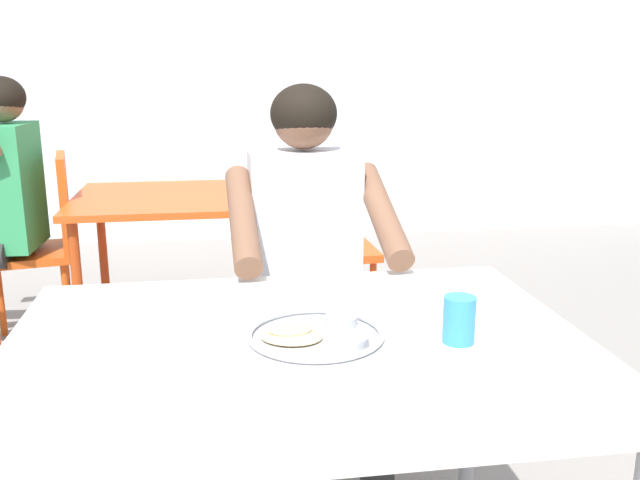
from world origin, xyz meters
The scene contains 9 objects.
back_wall centered at (0.00, 3.99, 1.70)m, with size 12.00×0.12×3.40m, color silver.
table_foreground centered at (-0.07, 0.04, 0.67)m, with size 1.21×0.92×0.74m.
thali_tray centered at (-0.03, 0.04, 0.75)m, with size 0.29×0.29×0.03m.
drinking_cup centered at (0.25, -0.02, 0.79)m, with size 0.07×0.07×0.10m.
chair_foreground centered at (0.04, 0.96, 0.49)m, with size 0.40×0.43×0.84m.
diner_foreground centered at (0.05, 0.74, 0.74)m, with size 0.49×0.56×1.24m.
table_background_red centered at (-0.43, 1.94, 0.63)m, with size 0.89×0.82×0.71m.
chair_red_left centered at (-1.02, 2.00, 0.52)m, with size 0.46×0.45×0.90m.
chair_red_right centered at (0.22, 1.88, 0.50)m, with size 0.44×0.46×0.86m.
Camera 1 is at (-0.23, -1.29, 1.30)m, focal length 38.93 mm.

